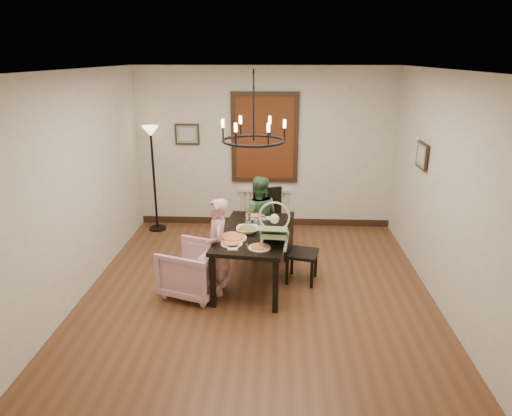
# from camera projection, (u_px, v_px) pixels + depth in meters

# --- Properties ---
(room_shell) EXTENTS (4.51, 5.00, 2.81)m
(room_shell) POSITION_uv_depth(u_px,v_px,m) (259.00, 181.00, 5.93)
(room_shell) COLOR brown
(room_shell) RESTS_ON ground
(dining_table) EXTENTS (1.05, 1.66, 0.74)m
(dining_table) POSITION_uv_depth(u_px,v_px,m) (254.00, 237.00, 6.07)
(dining_table) COLOR black
(dining_table) RESTS_ON room_shell
(chair_far) EXTENTS (0.57, 0.57, 1.03)m
(chair_far) POSITION_uv_depth(u_px,v_px,m) (271.00, 223.00, 6.98)
(chair_far) COLOR black
(chair_far) RESTS_ON room_shell
(chair_right) EXTENTS (0.49, 0.49, 0.93)m
(chair_right) POSITION_uv_depth(u_px,v_px,m) (302.00, 249.00, 6.15)
(chair_right) COLOR black
(chair_right) RESTS_ON room_shell
(armchair) EXTENTS (0.92, 0.91, 0.66)m
(armchair) POSITION_uv_depth(u_px,v_px,m) (193.00, 270.00, 5.88)
(armchair) COLOR #D6A3B5
(armchair) RESTS_ON room_shell
(elderly_woman) EXTENTS (0.32, 0.42, 1.06)m
(elderly_woman) POSITION_uv_depth(u_px,v_px,m) (218.00, 255.00, 5.84)
(elderly_woman) COLOR #D69799
(elderly_woman) RESTS_ON room_shell
(seated_man) EXTENTS (0.52, 0.40, 1.06)m
(seated_man) POSITION_uv_depth(u_px,v_px,m) (259.00, 224.00, 6.90)
(seated_man) COLOR #3C653D
(seated_man) RESTS_ON room_shell
(baby_bouncer) EXTENTS (0.45, 0.59, 0.37)m
(baby_bouncer) POSITION_uv_depth(u_px,v_px,m) (274.00, 230.00, 5.59)
(baby_bouncer) COLOR #A0CF8F
(baby_bouncer) RESTS_ON dining_table
(salad_bowl) EXTENTS (0.35, 0.35, 0.09)m
(salad_bowl) POSITION_uv_depth(u_px,v_px,m) (247.00, 229.00, 5.99)
(salad_bowl) COLOR white
(salad_bowl) RESTS_ON dining_table
(pizza_platter) EXTENTS (0.36, 0.36, 0.04)m
(pizza_platter) POSITION_uv_depth(u_px,v_px,m) (233.00, 237.00, 5.79)
(pizza_platter) COLOR tan
(pizza_platter) RESTS_ON dining_table
(drinking_glass) EXTENTS (0.07, 0.07, 0.15)m
(drinking_glass) POSITION_uv_depth(u_px,v_px,m) (256.00, 223.00, 6.14)
(drinking_glass) COLOR silver
(drinking_glass) RESTS_ON dining_table
(window_blinds) EXTENTS (1.00, 0.03, 1.40)m
(window_blinds) POSITION_uv_depth(u_px,v_px,m) (265.00, 138.00, 7.85)
(window_blinds) COLOR maroon
(window_blinds) RESTS_ON room_shell
(radiator) EXTENTS (0.92, 0.12, 0.62)m
(radiator) POSITION_uv_depth(u_px,v_px,m) (264.00, 206.00, 8.27)
(radiator) COLOR silver
(radiator) RESTS_ON room_shell
(picture_back) EXTENTS (0.42, 0.03, 0.36)m
(picture_back) POSITION_uv_depth(u_px,v_px,m) (187.00, 134.00, 7.91)
(picture_back) COLOR black
(picture_back) RESTS_ON room_shell
(picture_right) EXTENTS (0.03, 0.42, 0.36)m
(picture_right) POSITION_uv_depth(u_px,v_px,m) (422.00, 155.00, 6.25)
(picture_right) COLOR black
(picture_right) RESTS_ON room_shell
(floor_lamp) EXTENTS (0.30, 0.30, 1.80)m
(floor_lamp) POSITION_uv_depth(u_px,v_px,m) (154.00, 180.00, 7.87)
(floor_lamp) COLOR black
(floor_lamp) RESTS_ON room_shell
(chandelier) EXTENTS (0.80, 0.80, 0.04)m
(chandelier) POSITION_uv_depth(u_px,v_px,m) (254.00, 141.00, 5.65)
(chandelier) COLOR black
(chandelier) RESTS_ON room_shell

